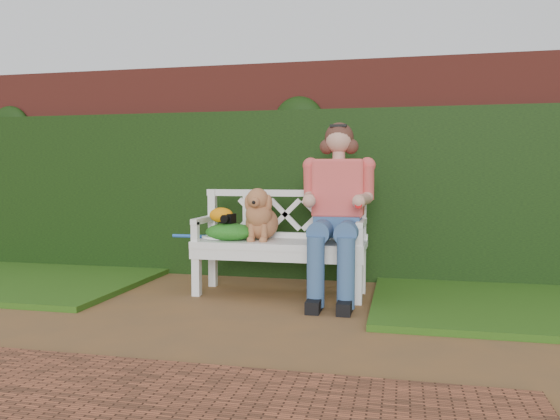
# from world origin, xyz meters

# --- Properties ---
(ground) EXTENTS (60.00, 60.00, 0.00)m
(ground) POSITION_xyz_m (0.00, 0.00, 0.00)
(ground) COLOR brown
(brick_wall) EXTENTS (10.00, 0.30, 2.20)m
(brick_wall) POSITION_xyz_m (0.00, 1.90, 1.10)
(brick_wall) COLOR maroon
(brick_wall) RESTS_ON ground
(ivy_hedge) EXTENTS (10.00, 0.18, 1.70)m
(ivy_hedge) POSITION_xyz_m (0.00, 1.68, 0.85)
(ivy_hedge) COLOR #18360B
(ivy_hedge) RESTS_ON ground
(grass_left) EXTENTS (2.60, 2.00, 0.05)m
(grass_left) POSITION_xyz_m (-2.40, 0.90, 0.03)
(grass_left) COLOR #1D3F0F
(grass_left) RESTS_ON ground
(grass_right) EXTENTS (2.60, 2.00, 0.05)m
(grass_right) POSITION_xyz_m (2.40, 0.90, 0.03)
(grass_right) COLOR #1D3F0F
(grass_right) RESTS_ON ground
(brick_paving) EXTENTS (4.00, 1.20, 0.03)m
(brick_paving) POSITION_xyz_m (0.00, -1.60, 0.01)
(brick_paving) COLOR #512E1E
(brick_paving) RESTS_ON ground
(garden_bench) EXTENTS (1.65, 0.81, 0.48)m
(garden_bench) POSITION_xyz_m (0.28, 0.88, 0.24)
(garden_bench) COLOR white
(garden_bench) RESTS_ON ground
(seated_woman) EXTENTS (0.73, 0.93, 1.53)m
(seated_woman) POSITION_xyz_m (0.79, 0.86, 0.77)
(seated_woman) COLOR red
(seated_woman) RESTS_ON ground
(dog) EXTENTS (0.43, 0.50, 0.47)m
(dog) POSITION_xyz_m (0.10, 0.89, 0.71)
(dog) COLOR brown
(dog) RESTS_ON garden_bench
(tennis_racket) EXTENTS (0.71, 0.40, 0.03)m
(tennis_racket) POSITION_xyz_m (-0.30, 0.89, 0.50)
(tennis_racket) COLOR white
(tennis_racket) RESTS_ON garden_bench
(green_bag) EXTENTS (0.46, 0.37, 0.15)m
(green_bag) POSITION_xyz_m (-0.17, 0.83, 0.56)
(green_bag) COLOR #348C29
(green_bag) RESTS_ON garden_bench
(camera_item) EXTENTS (0.14, 0.12, 0.08)m
(camera_item) POSITION_xyz_m (-0.19, 0.84, 0.67)
(camera_item) COLOR black
(camera_item) RESTS_ON green_bag
(baseball_glove) EXTENTS (0.22, 0.17, 0.14)m
(baseball_glove) POSITION_xyz_m (-0.25, 0.84, 0.70)
(baseball_glove) COLOR orange
(baseball_glove) RESTS_ON green_bag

